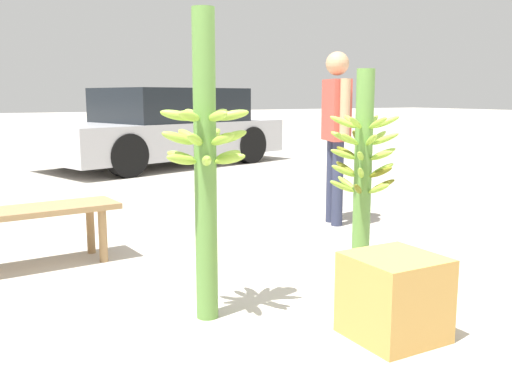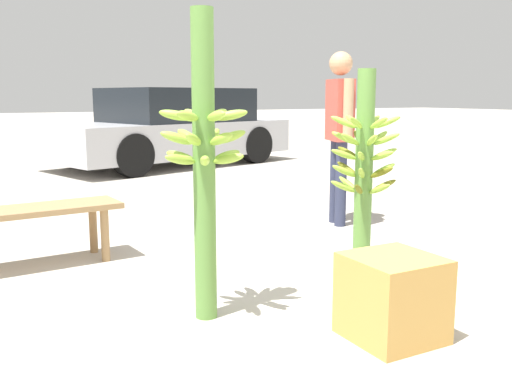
% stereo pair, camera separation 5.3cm
% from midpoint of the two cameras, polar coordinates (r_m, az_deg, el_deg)
% --- Properties ---
extents(ground_plane, '(80.00, 80.00, 0.00)m').
position_cam_midpoint_polar(ground_plane, '(3.13, 6.39, -12.54)').
color(ground_plane, '#B2AA9E').
extents(banana_stalk_left, '(0.46, 0.46, 1.61)m').
position_cam_midpoint_polar(banana_stalk_left, '(2.95, -5.61, 3.10)').
color(banana_stalk_left, '#5B8C3D').
rests_on(banana_stalk_left, ground_plane).
extents(banana_stalk_center, '(0.44, 0.44, 1.34)m').
position_cam_midpoint_polar(banana_stalk_center, '(3.66, 10.23, 2.19)').
color(banana_stalk_center, '#5B8C3D').
rests_on(banana_stalk_center, ground_plane).
extents(vendor_person, '(0.27, 0.54, 1.56)m').
position_cam_midpoint_polar(vendor_person, '(5.23, 7.72, 6.99)').
color(vendor_person, '#2D334C').
rests_on(vendor_person, ground_plane).
extents(market_bench, '(1.52, 0.50, 0.42)m').
position_cam_midpoint_polar(market_bench, '(4.18, -24.12, -2.51)').
color(market_bench, '#99754C').
rests_on(market_bench, ground_plane).
extents(parked_car, '(4.42, 2.87, 1.30)m').
position_cam_midpoint_polar(parked_car, '(9.86, -9.16, 6.32)').
color(parked_car, '#B7B7BC').
rests_on(parked_car, ground_plane).
extents(produce_crate, '(0.41, 0.41, 0.41)m').
position_cam_midpoint_polar(produce_crate, '(2.90, 13.12, -10.17)').
color(produce_crate, '#C69347').
rests_on(produce_crate, ground_plane).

